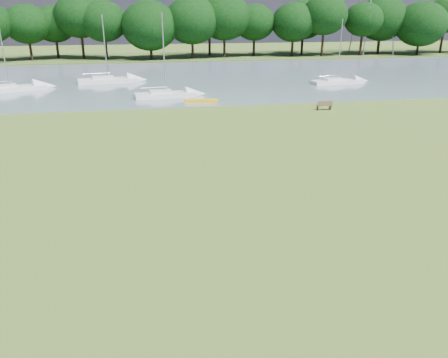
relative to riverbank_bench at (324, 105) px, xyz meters
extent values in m
plane|color=olive|center=(-13.28, -18.51, -0.46)|extent=(220.00, 220.00, 0.00)
cube|color=slate|center=(-13.28, 23.49, -0.46)|extent=(220.00, 40.00, 0.10)
cube|color=#4C6626|center=(-13.28, 53.49, -0.46)|extent=(220.00, 20.00, 0.40)
cube|color=brown|center=(-0.64, 0.06, -0.23)|extent=(0.08, 0.44, 0.45)
cube|color=brown|center=(0.64, 0.07, -0.23)|extent=(0.08, 0.44, 0.45)
cube|color=brown|center=(0.00, 0.07, 0.00)|extent=(1.48, 0.45, 0.05)
cube|color=brown|center=(0.00, -0.13, 0.23)|extent=(1.48, 0.05, 0.44)
cube|color=yellow|center=(-11.24, 5.49, -0.24)|extent=(3.53, 1.60, 0.34)
cylinder|color=black|center=(-36.28, 49.49, 1.79)|extent=(0.54, 0.54, 4.10)
ellipsoid|color=black|center=(-36.28, 49.49, 6.80)|extent=(7.52, 7.52, 6.40)
cylinder|color=black|center=(-29.28, 49.49, 1.95)|extent=(0.54, 0.54, 4.41)
ellipsoid|color=black|center=(-29.28, 49.49, 7.34)|extent=(8.60, 8.60, 7.31)
cylinder|color=black|center=(-22.28, 49.49, 1.48)|extent=(0.54, 0.54, 3.48)
ellipsoid|color=black|center=(-22.28, 49.49, 5.74)|extent=(9.67, 9.67, 8.22)
cylinder|color=black|center=(-15.28, 49.49, 1.64)|extent=(0.54, 0.54, 3.79)
ellipsoid|color=black|center=(-15.28, 49.49, 6.27)|extent=(7.52, 7.52, 6.40)
cylinder|color=black|center=(-8.28, 49.49, 1.79)|extent=(0.54, 0.54, 4.10)
ellipsoid|color=black|center=(-8.28, 49.49, 6.80)|extent=(8.60, 8.60, 7.31)
cylinder|color=black|center=(-1.28, 49.49, 1.95)|extent=(0.54, 0.54, 4.41)
ellipsoid|color=black|center=(-1.28, 49.49, 7.34)|extent=(9.67, 9.67, 8.22)
cylinder|color=black|center=(5.72, 49.49, 1.48)|extent=(0.54, 0.54, 3.48)
ellipsoid|color=black|center=(5.72, 49.49, 5.74)|extent=(7.52, 7.52, 6.40)
cylinder|color=black|center=(12.72, 49.49, 1.64)|extent=(0.54, 0.54, 3.79)
ellipsoid|color=black|center=(12.72, 49.49, 6.27)|extent=(8.60, 8.60, 7.31)
cylinder|color=black|center=(19.72, 49.49, 1.79)|extent=(0.54, 0.54, 4.10)
ellipsoid|color=black|center=(19.72, 49.49, 6.80)|extent=(9.67, 9.67, 8.22)
cylinder|color=black|center=(26.72, 49.49, 1.95)|extent=(0.54, 0.54, 4.41)
ellipsoid|color=black|center=(26.72, 49.49, 7.34)|extent=(7.52, 7.52, 6.40)
cylinder|color=black|center=(33.72, 49.49, 1.48)|extent=(0.54, 0.54, 3.48)
ellipsoid|color=black|center=(33.72, 49.49, 5.74)|extent=(8.60, 8.60, 7.31)
cylinder|color=black|center=(40.72, 49.49, 1.64)|extent=(0.54, 0.54, 3.79)
ellipsoid|color=black|center=(40.72, 49.49, 6.27)|extent=(9.67, 9.67, 8.22)
cylinder|color=black|center=(47.72, 49.49, 1.79)|extent=(0.54, 0.54, 4.10)
cube|color=white|center=(-21.68, 20.95, -0.01)|extent=(7.86, 3.11, 0.79)
cube|color=white|center=(-22.29, 20.87, 0.47)|extent=(2.87, 2.01, 0.51)
cylinder|color=#A5A8AD|center=(-21.68, 20.95, 4.10)|extent=(0.14, 0.14, 7.88)
cube|color=white|center=(-14.71, 9.19, -0.05)|extent=(6.87, 2.64, 0.71)
cube|color=white|center=(-15.25, 9.13, 0.38)|extent=(2.50, 1.73, 0.46)
cylinder|color=#A5A8AD|center=(-14.71, 9.19, 4.26)|extent=(0.12, 0.12, 8.31)
cube|color=white|center=(7.87, 14.91, -0.08)|extent=(7.22, 2.90, 0.65)
cube|color=white|center=(7.31, 14.83, 0.31)|extent=(2.64, 1.86, 0.42)
cylinder|color=#A5A8AD|center=(7.87, 14.91, 3.81)|extent=(0.11, 0.11, 7.51)
cube|color=white|center=(-32.72, 16.39, -0.05)|extent=(8.18, 4.99, 0.72)
cube|color=white|center=(-33.31, 16.15, 0.39)|extent=(3.22, 2.65, 0.46)
cylinder|color=#A5A8AD|center=(-32.72, 16.39, 4.64)|extent=(0.12, 0.12, 9.07)
camera|label=1|loc=(-16.88, -39.34, 8.54)|focal=35.00mm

